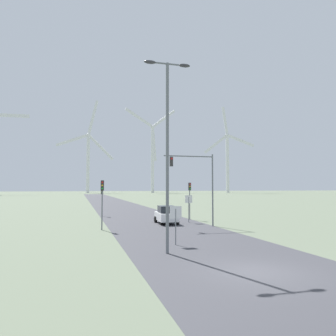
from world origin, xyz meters
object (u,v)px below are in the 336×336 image
Objects in this scene: stop_sign_far at (189,203)px; traffic_light_post_near_right at (190,193)px; wind_turbine_right at (153,151)px; stop_sign_near at (176,218)px; traffic_light_mast_overhead at (197,175)px; wind_turbine_center at (88,155)px; car_approaching at (166,215)px; wind_turbine_far_right at (227,156)px; traffic_light_post_mid_left at (102,195)px; streetlamp at (167,134)px; traffic_light_post_near_left at (102,194)px.

traffic_light_post_near_right reaches higher than stop_sign_far.
stop_sign_far is 189.58m from wind_turbine_right.
traffic_light_post_near_right is (1.13, 2.92, 1.11)m from stop_sign_far.
stop_sign_near is 0.36× the size of traffic_light_mast_overhead.
traffic_light_mast_overhead is 0.11× the size of wind_turbine_center.
wind_turbine_far_right reaches higher than car_approaching.
streetlamp is at bearing -85.68° from traffic_light_post_mid_left.
streetlamp is at bearing -112.80° from traffic_light_post_near_right.
traffic_light_post_mid_left is 187.61m from wind_turbine_far_right.
stop_sign_far is 0.69× the size of car_approaching.
car_approaching is 190.73m from wind_turbine_right.
wind_turbine_center reaches higher than car_approaching.
stop_sign_near is 209.27m from wind_turbine_center.
traffic_light_post_near_right is 0.62× the size of traffic_light_mast_overhead.
streetlamp is at bearing -75.71° from traffic_light_post_near_left.
streetlamp reaches higher than traffic_light_mast_overhead.
wind_turbine_right is at bearing 77.68° from streetlamp.
wind_turbine_far_right is (86.48, 170.77, 22.96)m from stop_sign_far.
streetlamp is at bearing -116.32° from stop_sign_near.
wind_turbine_center is 1.06× the size of wind_turbine_right.
car_approaching is 194.53m from wind_turbine_far_right.
traffic_light_mast_overhead is (-1.56, -6.67, 1.81)m from traffic_light_post_near_right.
wind_turbine_center is (-6.58, 192.35, 22.51)m from traffic_light_post_near_right.
streetlamp is at bearing -116.56° from wind_turbine_far_right.
streetlamp is 5.77m from stop_sign_near.
traffic_light_post_near_left is 0.07× the size of wind_turbine_far_right.
streetlamp is at bearing -113.12° from stop_sign_far.
car_approaching is at bearing -117.48° from wind_turbine_far_right.
traffic_light_mast_overhead is 195.99m from wind_turbine_far_right.
streetlamp is at bearing -102.32° from wind_turbine_right.
stop_sign_near is 0.04× the size of wind_turbine_far_right.
streetlamp is 0.19× the size of wind_turbine_far_right.
traffic_light_post_near_left is 12.46m from traffic_light_post_near_right.
traffic_light_post_near_left is 0.63× the size of traffic_light_mast_overhead.
streetlamp is 13.02m from traffic_light_mast_overhead.
stop_sign_near is 206.36m from wind_turbine_far_right.
stop_sign_near is at bearing 63.68° from streetlamp.
streetlamp is 2.54× the size of traffic_light_post_near_left.
traffic_light_post_near_left is at bearing -91.12° from wind_turbine_center.
wind_turbine_right is at bearing 78.62° from stop_sign_far.
wind_turbine_right is at bearing 75.33° from traffic_light_post_mid_left.
traffic_light_post_near_left reaches higher than traffic_light_post_near_right.
traffic_light_post_near_right is 1.15× the size of traffic_light_post_mid_left.
car_approaching is (6.75, 3.33, -2.26)m from traffic_light_post_near_left.
traffic_light_post_near_left is 9.08m from traffic_light_mast_overhead.
car_approaching is at bearing -89.17° from wind_turbine_center.
streetlamp is 25.99m from traffic_light_post_mid_left.
traffic_light_mast_overhead is (-0.44, -3.75, 2.91)m from stop_sign_far.
streetlamp is 208.64m from wind_turbine_far_right.
wind_turbine_center is 1.07× the size of wind_turbine_far_right.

